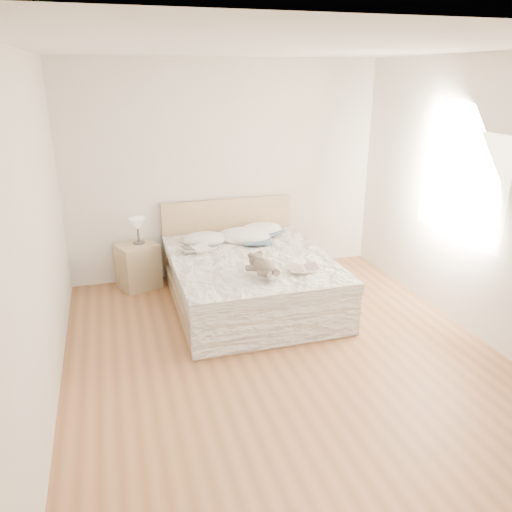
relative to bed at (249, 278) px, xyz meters
name	(u,v)px	position (x,y,z in m)	size (l,w,h in m)	color
floor	(283,354)	(0.00, -1.19, -0.31)	(4.00, 4.50, 0.00)	brown
ceiling	(289,47)	(0.00, -1.19, 2.39)	(4.00, 4.50, 0.00)	white
wall_back	(226,171)	(0.00, 1.06, 1.04)	(4.00, 0.02, 2.70)	silver
wall_front	(453,346)	(0.00, -3.44, 1.04)	(4.00, 0.02, 2.70)	silver
wall_left	(36,238)	(-2.00, -1.19, 1.04)	(0.02, 4.50, 2.70)	silver
wall_right	(480,201)	(2.00, -1.19, 1.04)	(0.02, 4.50, 2.70)	silver
window	(460,185)	(1.99, -0.89, 1.14)	(0.02, 1.30, 1.10)	white
bed	(249,278)	(0.00, 0.00, 0.00)	(1.72, 2.14, 1.00)	tan
nightstand	(138,266)	(-1.19, 0.83, -0.03)	(0.45, 0.40, 0.56)	tan
table_lamp	(137,225)	(-1.15, 0.86, 0.48)	(0.23, 0.23, 0.32)	#45403C
pillow_left	(204,239)	(-0.40, 0.55, 0.33)	(0.54, 0.38, 0.16)	white
pillow_middle	(244,236)	(0.09, 0.53, 0.33)	(0.64, 0.45, 0.19)	white
pillow_right	(261,229)	(0.37, 0.74, 0.33)	(0.54, 0.38, 0.16)	white
blouse	(257,238)	(0.23, 0.43, 0.32)	(0.52, 0.56, 0.02)	#354C67
photo_book	(195,249)	(-0.57, 0.26, 0.32)	(0.33, 0.23, 0.02)	white
childrens_book	(304,269)	(0.40, -0.67, 0.32)	(0.33, 0.22, 0.02)	beige
teddy_bear	(264,273)	(-0.04, -0.71, 0.34)	(0.25, 0.35, 0.19)	#695C4F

